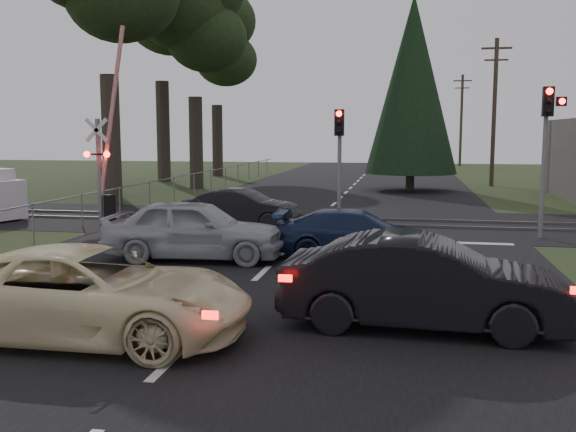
% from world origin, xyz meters
% --- Properties ---
extents(ground, '(120.00, 120.00, 0.00)m').
position_xyz_m(ground, '(0.00, 0.00, 0.00)').
color(ground, '#2C3A1A').
rests_on(ground, ground).
extents(road, '(14.00, 100.00, 0.01)m').
position_xyz_m(road, '(0.00, 10.00, 0.01)').
color(road, black).
rests_on(road, ground).
extents(rail_corridor, '(120.00, 8.00, 0.01)m').
position_xyz_m(rail_corridor, '(0.00, 12.00, 0.01)').
color(rail_corridor, black).
rests_on(rail_corridor, ground).
extents(stop_line, '(13.00, 0.35, 0.00)m').
position_xyz_m(stop_line, '(0.00, 8.20, 0.01)').
color(stop_line, silver).
rests_on(stop_line, ground).
extents(rail_near, '(120.00, 0.12, 0.10)m').
position_xyz_m(rail_near, '(0.00, 11.20, 0.05)').
color(rail_near, '#59544C').
rests_on(rail_near, ground).
extents(rail_far, '(120.00, 0.12, 0.10)m').
position_xyz_m(rail_far, '(0.00, 12.80, 0.05)').
color(rail_far, '#59544C').
rests_on(rail_far, ground).
extents(crossing_signal, '(1.62, 0.38, 6.96)m').
position_xyz_m(crossing_signal, '(-7.27, 9.79, 2.06)').
color(crossing_signal, slate).
rests_on(crossing_signal, ground).
extents(traffic_signal_right, '(0.68, 0.48, 4.70)m').
position_xyz_m(traffic_signal_right, '(7.55, 9.47, 3.31)').
color(traffic_signal_right, slate).
rests_on(traffic_signal_right, ground).
extents(traffic_signal_center, '(0.32, 0.48, 4.10)m').
position_xyz_m(traffic_signal_center, '(1.00, 10.68, 2.81)').
color(traffic_signal_center, slate).
rests_on(traffic_signal_center, ground).
extents(utility_pole_mid, '(1.80, 0.26, 9.00)m').
position_xyz_m(utility_pole_mid, '(8.50, 30.00, 4.73)').
color(utility_pole_mid, '#4C3D2D').
rests_on(utility_pole_mid, ground).
extents(utility_pole_far, '(1.80, 0.26, 9.00)m').
position_xyz_m(utility_pole_far, '(8.50, 55.00, 4.73)').
color(utility_pole_far, '#4C3D2D').
rests_on(utility_pole_far, ground).
extents(euc_tree_c, '(6.00, 6.00, 13.20)m').
position_xyz_m(euc_tree_c, '(-9.00, 25.00, 9.51)').
color(euc_tree_c, '#473D33').
rests_on(euc_tree_c, ground).
extents(euc_tree_d, '(7.50, 7.50, 16.50)m').
position_xyz_m(euc_tree_d, '(-13.00, 30.00, 11.91)').
color(euc_tree_d, '#473D33').
rests_on(euc_tree_d, ground).
extents(euc_tree_e, '(6.00, 6.00, 13.20)m').
position_xyz_m(euc_tree_e, '(-11.00, 36.00, 9.51)').
color(euc_tree_e, '#473D33').
rests_on(euc_tree_e, ground).
extents(conifer_tree, '(5.20, 5.20, 11.00)m').
position_xyz_m(conifer_tree, '(3.50, 26.00, 5.99)').
color(conifer_tree, '#473D33').
rests_on(conifer_tree, ground).
extents(fence_left, '(0.10, 36.00, 1.20)m').
position_xyz_m(fence_left, '(-7.80, 22.50, 0.00)').
color(fence_left, slate).
rests_on(fence_left, ground).
extents(cream_coupe, '(5.36, 2.55, 1.48)m').
position_xyz_m(cream_coupe, '(-1.69, -2.18, 0.74)').
color(cream_coupe, '#F7E7B1').
rests_on(cream_coupe, ground).
extents(dark_hatchback, '(4.87, 1.89, 1.58)m').
position_xyz_m(dark_hatchback, '(3.65, -0.68, 0.79)').
color(dark_hatchback, black).
rests_on(dark_hatchback, ground).
extents(silver_car, '(4.83, 2.24, 1.60)m').
position_xyz_m(silver_car, '(-2.10, 4.31, 0.80)').
color(silver_car, '#A7ABAF').
rests_on(silver_car, ground).
extents(blue_sedan, '(4.45, 1.98, 1.27)m').
position_xyz_m(blue_sedan, '(2.06, 5.38, 0.63)').
color(blue_sedan, '#162444').
rests_on(blue_sedan, ground).
extents(dark_car_far, '(4.14, 1.67, 1.34)m').
position_xyz_m(dark_car_far, '(-2.36, 10.20, 0.67)').
color(dark_car_far, black).
rests_on(dark_car_far, ground).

